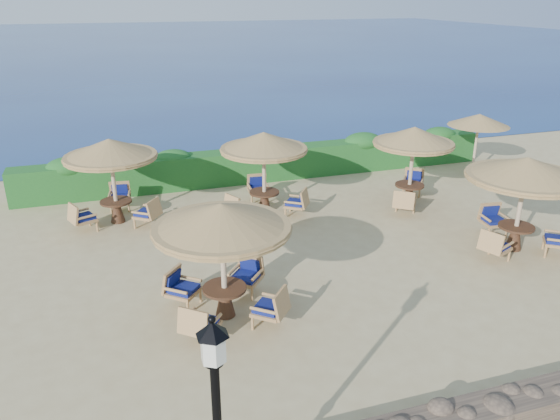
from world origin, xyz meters
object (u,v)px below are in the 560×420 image
object	(u,v)px
cafe_set_1	(524,182)
cafe_set_2	(111,163)
extra_parasol	(479,120)
cafe_set_4	(413,147)
cafe_set_0	(222,239)
cafe_set_3	(264,156)

from	to	relation	value
cafe_set_1	cafe_set_2	world-z (taller)	same
extra_parasol	cafe_set_1	distance (m)	6.75
extra_parasol	cafe_set_4	xyz separation A→B (m)	(-4.03, -2.05, -0.19)
cafe_set_0	cafe_set_2	xyz separation A→B (m)	(-2.01, 6.22, 0.05)
extra_parasol	cafe_set_4	distance (m)	4.52
cafe_set_1	cafe_set_2	xyz separation A→B (m)	(-10.37, 5.42, -0.07)
cafe_set_3	cafe_set_0	bearing A→B (deg)	-114.56
cafe_set_1	cafe_set_3	xyz separation A→B (m)	(-5.79, 4.80, -0.07)
cafe_set_4	cafe_set_0	bearing A→B (deg)	-147.04
cafe_set_1	cafe_set_3	size ratio (longest dim) A/B	1.11
cafe_set_0	extra_parasol	bearing A→B (deg)	30.91
cafe_set_0	cafe_set_1	world-z (taller)	same
cafe_set_2	cafe_set_3	xyz separation A→B (m)	(4.57, -0.62, -0.00)
cafe_set_0	cafe_set_1	xyz separation A→B (m)	(8.36, 0.81, 0.12)
cafe_set_1	cafe_set_3	world-z (taller)	same
cafe_set_0	cafe_set_4	xyz separation A→B (m)	(7.37, 4.78, 0.12)
cafe_set_0	cafe_set_2	bearing A→B (deg)	107.92
extra_parasol	cafe_set_3	xyz separation A→B (m)	(-8.84, -1.22, -0.27)
cafe_set_1	extra_parasol	bearing A→B (deg)	63.16
cafe_set_3	cafe_set_4	xyz separation A→B (m)	(4.81, -0.82, 0.08)
cafe_set_1	cafe_set_4	bearing A→B (deg)	103.90
cafe_set_0	cafe_set_3	xyz separation A→B (m)	(2.56, 5.60, 0.04)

